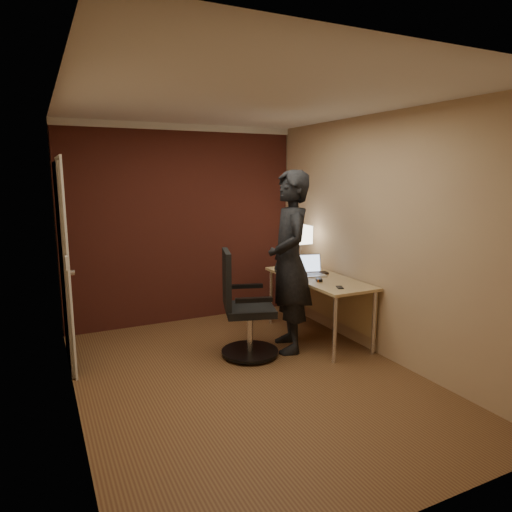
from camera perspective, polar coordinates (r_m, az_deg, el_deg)
name	(u,v)px	position (r m, az deg, el deg)	size (l,w,h in m)	color
room	(171,220)	(5.42, -10.60, 4.48)	(4.00, 4.00, 4.00)	brown
desk	(323,287)	(5.36, 8.40, -3.85)	(0.60, 1.50, 0.73)	#D4B57A
desk_lamp	(301,235)	(5.68, 5.58, 2.61)	(0.22, 0.22, 0.54)	silver
laptop	(309,269)	(5.38, 6.65, -1.65)	(0.38, 0.33, 0.23)	silver
mouse	(319,280)	(5.07, 7.90, -2.96)	(0.06, 0.10, 0.03)	black
phone	(340,287)	(4.82, 10.43, -3.88)	(0.06, 0.12, 0.01)	black
wallet	(323,273)	(5.45, 8.42, -2.10)	(0.09, 0.11, 0.02)	black
office_chair	(243,311)	(4.77, -1.62, -6.93)	(0.63, 0.69, 1.11)	black
person	(290,262)	(4.87, 4.22, -0.76)	(0.71, 0.46, 1.94)	black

